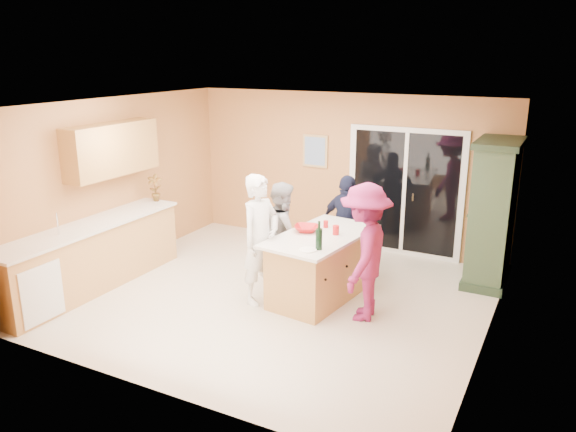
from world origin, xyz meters
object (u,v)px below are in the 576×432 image
at_px(woman_white, 261,240).
at_px(woman_navy, 347,225).
at_px(green_hutch, 493,215).
at_px(woman_magenta, 365,252).
at_px(kitchen_island, 320,268).
at_px(woman_grey, 283,233).

bearing_deg(woman_white, woman_navy, -10.45).
relative_size(green_hutch, woman_magenta, 1.20).
height_order(woman_navy, woman_magenta, woman_magenta).
bearing_deg(kitchen_island, woman_white, -137.59).
bearing_deg(green_hutch, woman_navy, -163.09).
xyz_separation_m(green_hutch, woman_grey, (-2.63, -1.38, -0.27)).
relative_size(woman_grey, woman_navy, 0.99).
height_order(green_hutch, woman_magenta, green_hutch).
distance_m(green_hutch, woman_grey, 2.99).
distance_m(woman_navy, woman_magenta, 1.52).
relative_size(kitchen_island, woman_magenta, 1.05).
height_order(kitchen_island, woman_white, woman_white).
distance_m(kitchen_island, green_hutch, 2.60).
bearing_deg(woman_white, woman_grey, 15.31).
height_order(kitchen_island, green_hutch, green_hutch).
distance_m(green_hutch, woman_magenta, 2.28).
bearing_deg(woman_white, green_hutch, -38.96).
bearing_deg(woman_magenta, woman_navy, -157.67).
xyz_separation_m(woman_white, woman_grey, (-0.04, 0.71, -0.12)).
height_order(woman_white, woman_magenta, woman_white).
distance_m(kitchen_island, woman_grey, 0.81).
bearing_deg(kitchen_island, green_hutch, 47.35).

